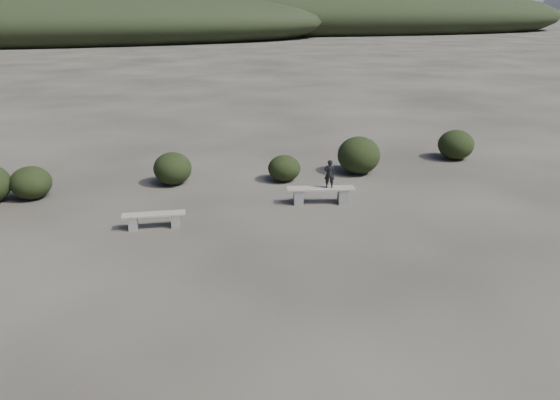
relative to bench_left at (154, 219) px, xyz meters
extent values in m
plane|color=#2D2923|center=(2.65, -5.20, -0.24)|extent=(1200.00, 1200.00, 0.00)
cube|color=gray|center=(-0.53, 0.04, -0.07)|extent=(0.24, 0.33, 0.36)
cube|color=gray|center=(0.53, -0.04, -0.07)|extent=(0.24, 0.33, 0.36)
cube|color=gray|center=(0.00, 0.00, 0.14)|extent=(1.62, 0.45, 0.04)
cube|color=gray|center=(4.12, 0.84, -0.03)|extent=(0.34, 0.42, 0.43)
cube|color=gray|center=(5.38, 0.58, -0.03)|extent=(0.34, 0.42, 0.43)
cube|color=gray|center=(4.75, 0.71, 0.21)|extent=(1.98, 0.79, 0.05)
imported|color=black|center=(4.98, 0.66, 0.66)|extent=(0.34, 0.27, 0.83)
ellipsoid|color=black|center=(-3.45, 3.26, 0.24)|extent=(1.19, 1.19, 0.98)
ellipsoid|color=black|center=(0.72, 3.64, 0.28)|extent=(1.22, 1.22, 1.04)
ellipsoid|color=black|center=(4.28, 3.09, 0.18)|extent=(1.07, 1.07, 0.85)
ellipsoid|color=black|center=(6.96, 3.32, 0.39)|extent=(1.45, 1.45, 1.27)
ellipsoid|color=black|center=(11.18, 4.14, 0.31)|extent=(1.32, 1.32, 1.10)
ellipsoid|color=black|center=(37.65, 104.80, 2.91)|extent=(120.00, 44.00, 14.00)
ellipsoid|color=#2E372D|center=(2.65, 154.80, 5.16)|extent=(190.00, 64.00, 24.00)
camera|label=1|loc=(-0.06, -13.47, 5.19)|focal=35.00mm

